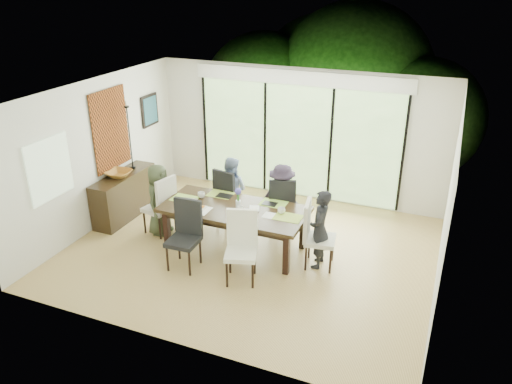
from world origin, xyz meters
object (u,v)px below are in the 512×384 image
at_px(chair_right_end, 321,235).
at_px(person_right_end, 320,229).
at_px(table_top, 234,209).
at_px(chair_near_left, 183,236).
at_px(chair_far_right, 282,204).
at_px(person_left_end, 159,199).
at_px(cup_b, 240,209).
at_px(person_far_left, 231,191).
at_px(chair_far_left, 231,195).
at_px(bowl, 119,174).
at_px(sideboard, 125,195).
at_px(vase, 238,204).
at_px(person_far_right, 282,199).
at_px(laptop, 187,201).
at_px(chair_near_right, 241,249).
at_px(cup_c, 281,211).
at_px(chair_left_end, 158,204).
at_px(cup_a, 201,195).

bearing_deg(chair_right_end, person_right_end, 81.09).
relative_size(table_top, chair_near_left, 2.18).
relative_size(chair_right_end, chair_far_right, 1.00).
height_order(person_left_end, cup_b, person_left_end).
bearing_deg(chair_near_left, cup_b, 47.59).
relative_size(person_right_end, person_far_left, 1.00).
relative_size(table_top, chair_far_right, 2.18).
bearing_deg(person_left_end, cup_b, -98.91).
relative_size(chair_near_left, person_right_end, 0.85).
bearing_deg(chair_far_left, bowl, 30.09).
height_order(chair_near_left, sideboard, chair_near_left).
height_order(table_top, vase, vase).
bearing_deg(person_far_right, vase, 61.89).
distance_m(person_far_left, bowl, 2.13).
bearing_deg(laptop, person_far_left, 57.62).
bearing_deg(laptop, chair_right_end, -6.67).
bearing_deg(chair_near_right, sideboard, 140.39).
bearing_deg(cup_b, person_far_right, 66.73).
relative_size(laptop, cup_c, 2.66).
bearing_deg(person_left_end, cup_c, -92.89).
bearing_deg(chair_far_left, chair_near_left, 100.90).
xyz_separation_m(person_right_end, laptop, (-2.33, -0.10, 0.12)).
xyz_separation_m(chair_left_end, chair_far_left, (1.05, 0.85, 0.00)).
relative_size(vase, bowl, 0.27).
distance_m(chair_far_left, vase, 0.98).
xyz_separation_m(chair_far_right, person_far_left, (-1.00, -0.02, 0.10)).
height_order(table_top, chair_right_end, chair_right_end).
distance_m(chair_near_right, person_far_right, 1.70).
bearing_deg(laptop, cup_a, 49.93).
distance_m(chair_far_left, cup_c, 1.48).
relative_size(chair_near_right, sideboard, 0.73).
bearing_deg(person_left_end, person_far_right, -73.16).
height_order(chair_left_end, person_left_end, person_left_end).
height_order(chair_near_left, person_far_left, person_far_left).
bearing_deg(cup_c, cup_a, 178.09).
xyz_separation_m(chair_far_left, person_right_end, (1.93, -0.85, 0.10)).
xyz_separation_m(person_left_end, person_far_left, (1.03, 0.83, 0.00)).
xyz_separation_m(chair_far_right, cup_b, (-0.40, -0.95, 0.25)).
height_order(cup_b, cup_c, cup_c).
relative_size(chair_left_end, person_far_right, 0.85).
height_order(chair_far_left, bowl, chair_far_left).
xyz_separation_m(chair_far_right, person_far_right, (0.00, -0.02, 0.10)).
relative_size(chair_far_left, cup_b, 11.00).
bearing_deg(vase, cup_a, 172.41).
bearing_deg(chair_near_left, person_far_left, 86.07).
distance_m(table_top, chair_near_left, 1.02).
height_order(person_far_left, sideboard, person_far_left).
relative_size(cup_a, cup_c, 1.00).
bearing_deg(chair_near_left, chair_far_left, 86.09).
relative_size(person_far_left, laptop, 3.91).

